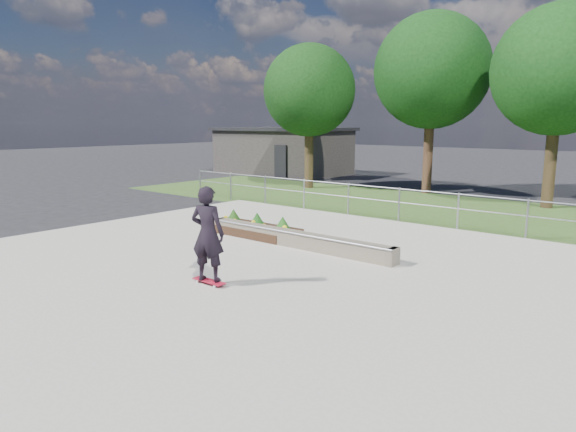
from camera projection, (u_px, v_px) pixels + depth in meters
name	position (u px, v px, depth m)	size (l,w,h in m)	color
ground	(238.00, 273.00, 11.44)	(120.00, 120.00, 0.00)	black
grass_verge	(442.00, 209.00, 19.75)	(30.00, 8.00, 0.02)	#314D1F
concrete_slab	(238.00, 271.00, 11.43)	(15.00, 15.00, 0.06)	#A19B8E
fence	(399.00, 200.00, 16.97)	(20.06, 0.06, 1.20)	gray
building	(283.00, 150.00, 33.59)	(8.40, 5.40, 3.00)	#2C2927
tree_far_left	(309.00, 91.00, 25.43)	(4.55, 4.55, 7.15)	#312313
tree_mid_left	(432.00, 71.00, 23.35)	(5.25, 5.25, 8.25)	#382016
tree_mid_right	(559.00, 70.00, 19.20)	(4.90, 4.90, 7.70)	#2F2112
grind_ledge	(294.00, 239.00, 13.61)	(6.00, 0.44, 0.43)	brown
planter_bed	(253.00, 227.00, 15.16)	(3.00, 1.20, 0.61)	black
skateboarder	(208.00, 234.00, 10.24)	(0.82, 0.68, 2.02)	white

